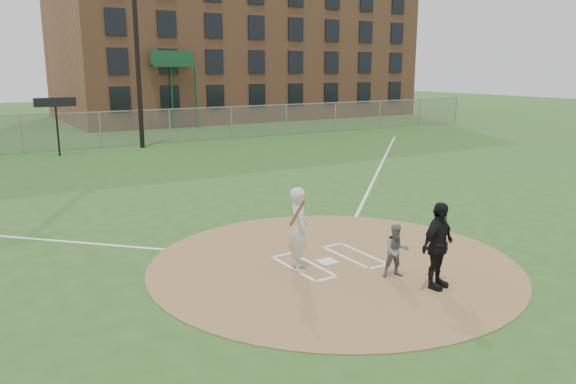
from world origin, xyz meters
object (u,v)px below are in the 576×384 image
home_plate (327,262)px  batter_at_plate (299,229)px  umpire (438,246)px  catcher (397,251)px

home_plate → batter_at_plate: 1.24m
umpire → batter_at_plate: 2.94m
catcher → umpire: 0.99m
catcher → batter_at_plate: size_ratio=0.62×
catcher → batter_at_plate: 2.13m
catcher → umpire: (0.27, -0.89, 0.32)m
home_plate → batter_at_plate: (-0.82, -0.08, 0.92)m
batter_at_plate → umpire: bearing=-51.5°
home_plate → umpire: (1.01, -2.38, 0.88)m
batter_at_plate → catcher: bearing=-42.0°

